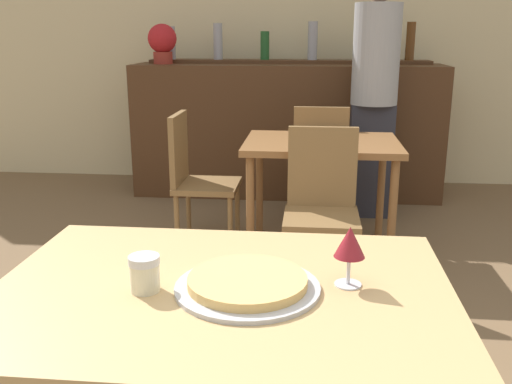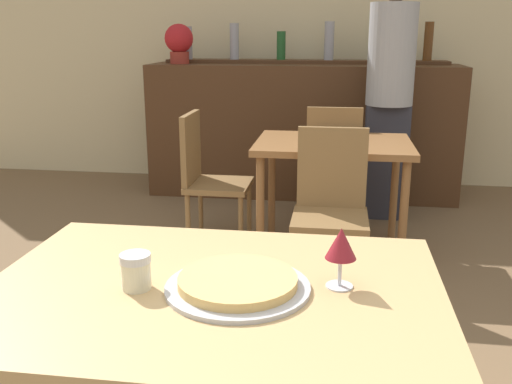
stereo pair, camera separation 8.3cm
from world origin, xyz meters
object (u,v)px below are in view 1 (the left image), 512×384
Objects in this scene: cheese_shaker at (145,273)px; chair_far_side_front at (322,199)px; wine_glass at (350,244)px; person_standing at (374,88)px; chair_far_side_left at (195,173)px; potted_plant at (162,42)px; chair_far_side_back at (320,158)px; pizza_tray at (247,284)px.

chair_far_side_front is at bearing 74.58° from cheese_shaker.
wine_glass is (0.51, 0.08, 0.07)m from cheese_shaker.
wine_glass is (-0.34, -2.93, -0.12)m from person_standing.
person_standing is at bearing -56.52° from chair_far_side_left.
cheese_shaker is 0.28× the size of potted_plant.
person_standing is (0.86, 3.02, 0.19)m from cheese_shaker.
chair_far_side_back is 5.54× the size of wine_glass.
potted_plant reaches higher than chair_far_side_back.
chair_far_side_back is 0.96m from chair_far_side_left.
person_standing reaches higher than potted_plant.
chair_far_side_front is 9.43× the size of cheese_shaker.
chair_far_side_back reaches higher than cheese_shaker.
wine_glass is (0.04, -2.67, 0.36)m from chair_far_side_back.
chair_far_side_front reaches higher than pizza_tray.
person_standing is (1.19, 0.79, 0.48)m from chair_far_side_left.
person_standing is (0.60, 2.99, 0.22)m from pizza_tray.
person_standing is at bearing 74.17° from cheese_shaker.
person_standing reaches higher than cheese_shaker.
chair_far_side_back is at bearing -57.15° from chair_far_side_left.
potted_plant is (-1.37, 3.46, 0.44)m from wine_glass.
person_standing is at bearing 78.66° from pizza_tray.
chair_far_side_back is at bearing -145.23° from person_standing.
potted_plant reaches higher than chair_far_side_left.
person_standing is at bearing 73.63° from chair_far_side_front.
chair_far_side_front is 1.00× the size of chair_far_side_left.
wine_glass is at bearing 9.29° from cheese_shaker.
chair_far_side_back is 2.38× the size of pizza_tray.
chair_far_side_front is 1.04m from chair_far_side_back.
wine_glass reaches higher than chair_far_side_back.
chair_far_side_left is (-0.81, -0.52, 0.00)m from chair_far_side_back.
chair_far_side_left is at bearing 32.85° from chair_far_side_back.
wine_glass is at bearing -88.53° from chair_far_side_front.
chair_far_side_back is 1.75m from potted_plant.
potted_plant is (-1.72, 0.53, 0.32)m from person_standing.
chair_far_side_front is at bearing 91.47° from wine_glass.
chair_far_side_left is 2.29m from pizza_tray.
chair_far_side_front is 1.66m from wine_glass.
chair_far_side_back and chair_far_side_left have the same top height.
chair_far_side_left is at bearing 147.15° from chair_far_side_front.
chair_far_side_back is 0.67m from person_standing.
person_standing is (0.39, 1.31, 0.48)m from chair_far_side_front.
person_standing is (0.39, 0.27, 0.48)m from chair_far_side_back.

